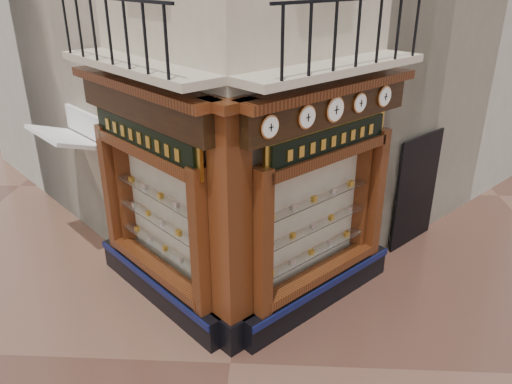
# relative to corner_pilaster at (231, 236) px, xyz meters

# --- Properties ---
(ground) EXTENTS (80.00, 80.00, 0.00)m
(ground) POSITION_rel_corner_pilaster_xyz_m (0.00, -0.50, -1.95)
(ground) COLOR #4D2E24
(ground) RESTS_ON ground
(shopfront_left) EXTENTS (2.86, 2.86, 3.98)m
(shopfront_left) POSITION_rel_corner_pilaster_xyz_m (-1.41, 1.07, 0.03)
(shopfront_left) COLOR black
(shopfront_left) RESTS_ON ground
(shopfront_right) EXTENTS (2.86, 2.86, 3.98)m
(shopfront_right) POSITION_rel_corner_pilaster_xyz_m (1.41, 1.07, 0.03)
(shopfront_right) COLOR black
(shopfront_right) RESTS_ON ground
(corner_pilaster) EXTENTS (0.85, 0.85, 3.98)m
(corner_pilaster) POSITION_rel_corner_pilaster_xyz_m (0.00, 0.00, 0.00)
(corner_pilaster) COLOR black
(corner_pilaster) RESTS_ON ground
(balcony) EXTENTS (5.94, 2.97, 1.03)m
(balcony) POSITION_rel_corner_pilaster_xyz_m (0.00, 0.99, 2.27)
(balcony) COLOR beige
(balcony) RESTS_ON ground
(clock_a) EXTENTS (0.26, 0.26, 0.32)m
(clock_a) POSITION_rel_corner_pilaster_xyz_m (0.54, -0.06, 1.67)
(clock_a) COLOR #C07C40
(clock_a) RESTS_ON ground
(clock_b) EXTENTS (0.28, 0.28, 0.35)m
(clock_b) POSITION_rel_corner_pilaster_xyz_m (1.05, 0.45, 1.67)
(clock_b) COLOR #C07C40
(clock_b) RESTS_ON ground
(clock_c) EXTENTS (0.31, 0.31, 0.39)m
(clock_c) POSITION_rel_corner_pilaster_xyz_m (1.48, 0.88, 1.67)
(clock_c) COLOR #C07C40
(clock_c) RESTS_ON ground
(clock_d) EXTENTS (0.26, 0.26, 0.32)m
(clock_d) POSITION_rel_corner_pilaster_xyz_m (1.90, 1.30, 1.67)
(clock_d) COLOR #C07C40
(clock_d) RESTS_ON ground
(clock_e) EXTENTS (0.28, 0.28, 0.35)m
(clock_e) POSITION_rel_corner_pilaster_xyz_m (2.36, 1.76, 1.67)
(clock_e) COLOR #C07C40
(clock_e) RESTS_ON ground
(awning) EXTENTS (1.83, 1.83, 0.37)m
(awning) POSITION_rel_corner_pilaster_xyz_m (-3.56, 2.86, -1.95)
(awning) COLOR white
(awning) RESTS_ON ground
(signboard_left) EXTENTS (2.20, 2.20, 0.59)m
(signboard_left) POSITION_rel_corner_pilaster_xyz_m (-1.46, 1.01, 1.15)
(signboard_left) COLOR gold
(signboard_left) RESTS_ON ground
(signboard_right) EXTENTS (1.99, 1.99, 0.53)m
(signboard_right) POSITION_rel_corner_pilaster_xyz_m (1.46, 1.01, 1.15)
(signboard_right) COLOR gold
(signboard_right) RESTS_ON ground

